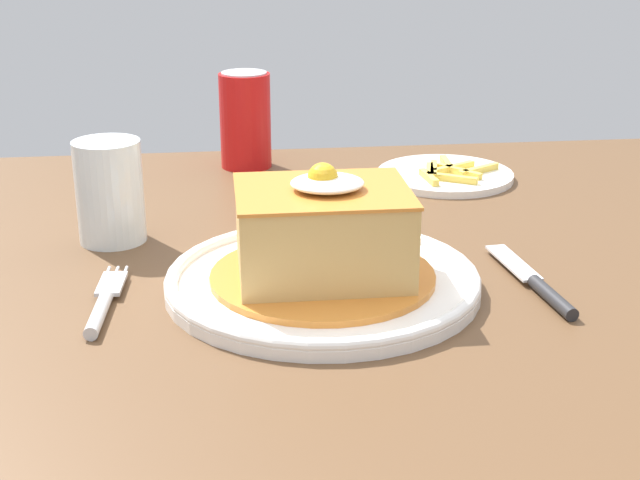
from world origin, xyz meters
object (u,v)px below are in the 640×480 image
(side_plate_fries, at_px, (445,175))
(soda_can, at_px, (245,120))
(knife, at_px, (540,287))
(drinking_glass, at_px, (110,198))
(main_plate, at_px, (323,280))
(fork, at_px, (103,304))

(side_plate_fries, bearing_deg, soda_can, 160.29)
(soda_can, height_order, side_plate_fries, soda_can)
(knife, relative_size, side_plate_fries, 0.98)
(side_plate_fries, bearing_deg, drinking_glass, -155.88)
(knife, bearing_deg, main_plate, 170.99)
(soda_can, distance_m, side_plate_fries, 0.27)
(soda_can, bearing_deg, side_plate_fries, -19.71)
(fork, distance_m, side_plate_fries, 0.52)
(knife, height_order, drinking_glass, drinking_glass)
(main_plate, relative_size, fork, 1.99)
(knife, height_order, soda_can, soda_can)
(knife, bearing_deg, side_plate_fries, 89.55)
(knife, distance_m, soda_can, 0.51)
(fork, xyz_separation_m, side_plate_fries, (0.39, 0.35, -0.00))
(fork, xyz_separation_m, knife, (0.38, -0.01, 0.00))
(soda_can, height_order, drinking_glass, soda_can)
(knife, xyz_separation_m, side_plate_fries, (0.00, 0.36, -0.00))
(fork, height_order, soda_can, soda_can)
(fork, bearing_deg, drinking_glass, 92.54)
(fork, xyz_separation_m, drinking_glass, (-0.01, 0.17, 0.04))
(soda_can, bearing_deg, fork, -107.72)
(soda_can, distance_m, drinking_glass, 0.30)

